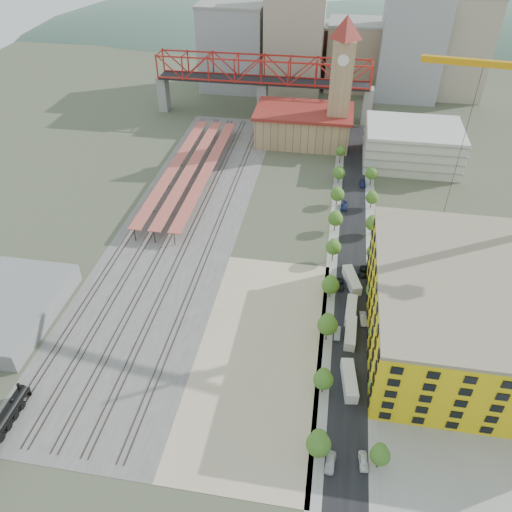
% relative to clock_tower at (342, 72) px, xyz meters
% --- Properties ---
extents(ground, '(400.00, 400.00, 0.00)m').
position_rel_clock_tower_xyz_m(ground, '(-8.00, -79.99, -28.70)').
color(ground, '#474C38').
rests_on(ground, ground).
extents(ballast_strip, '(36.00, 165.00, 0.06)m').
position_rel_clock_tower_xyz_m(ballast_strip, '(-44.00, -62.49, -28.67)').
color(ballast_strip, '#605E59').
rests_on(ballast_strip, ground).
extents(dirt_lot, '(28.00, 67.00, 0.06)m').
position_rel_clock_tower_xyz_m(dirt_lot, '(-12.00, -111.49, -28.67)').
color(dirt_lot, tan).
rests_on(dirt_lot, ground).
extents(street_asphalt, '(12.00, 170.00, 0.06)m').
position_rel_clock_tower_xyz_m(street_asphalt, '(8.00, -64.99, -28.67)').
color(street_asphalt, black).
rests_on(street_asphalt, ground).
extents(sidewalk_west, '(3.00, 170.00, 0.04)m').
position_rel_clock_tower_xyz_m(sidewalk_west, '(2.50, -64.99, -28.68)').
color(sidewalk_west, gray).
rests_on(sidewalk_west, ground).
extents(sidewalk_east, '(3.00, 170.00, 0.04)m').
position_rel_clock_tower_xyz_m(sidewalk_east, '(13.50, -64.99, -28.68)').
color(sidewalk_east, gray).
rests_on(sidewalk_east, ground).
extents(construction_pad, '(50.00, 90.00, 0.06)m').
position_rel_clock_tower_xyz_m(construction_pad, '(37.00, -99.99, -28.67)').
color(construction_pad, gray).
rests_on(construction_pad, ground).
extents(rail_tracks, '(26.56, 160.00, 0.18)m').
position_rel_clock_tower_xyz_m(rail_tracks, '(-45.80, -62.49, -28.55)').
color(rail_tracks, '#382B23').
rests_on(rail_tracks, ground).
extents(platform_canopies, '(16.00, 80.00, 4.12)m').
position_rel_clock_tower_xyz_m(platform_canopies, '(-49.00, -34.99, -24.70)').
color(platform_canopies, '#BF4A49').
rests_on(platform_canopies, ground).
extents(station_hall, '(38.00, 24.00, 13.10)m').
position_rel_clock_tower_xyz_m(station_hall, '(-13.00, 2.01, -22.03)').
color(station_hall, tan).
rests_on(station_hall, ground).
extents(clock_tower, '(12.00, 12.00, 52.00)m').
position_rel_clock_tower_xyz_m(clock_tower, '(0.00, 0.00, 0.00)').
color(clock_tower, tan).
rests_on(clock_tower, ground).
extents(parking_garage, '(34.00, 26.00, 14.00)m').
position_rel_clock_tower_xyz_m(parking_garage, '(28.00, -9.99, -21.70)').
color(parking_garage, silver).
rests_on(parking_garage, ground).
extents(truss_bridge, '(94.00, 9.60, 25.60)m').
position_rel_clock_tower_xyz_m(truss_bridge, '(-33.00, 25.01, -9.83)').
color(truss_bridge, gray).
rests_on(truss_bridge, ground).
extents(construction_building, '(44.60, 50.60, 18.80)m').
position_rel_clock_tower_xyz_m(construction_building, '(34.00, -99.99, -19.29)').
color(construction_building, yellow).
rests_on(construction_building, ground).
extents(warehouse, '(22.00, 32.00, 5.00)m').
position_rel_clock_tower_xyz_m(warehouse, '(-74.00, -109.99, -26.20)').
color(warehouse, gray).
rests_on(warehouse, ground).
extents(street_trees, '(15.40, 124.40, 8.00)m').
position_rel_clock_tower_xyz_m(street_trees, '(8.00, -74.99, -28.70)').
color(street_trees, '#2E5D1C').
rests_on(street_trees, ground).
extents(skyline, '(133.00, 46.00, 60.00)m').
position_rel_clock_tower_xyz_m(skyline, '(-0.53, 62.32, -5.89)').
color(skyline, '#9EA0A3').
rests_on(skyline, ground).
extents(distant_hills, '(647.00, 264.00, 227.00)m').
position_rel_clock_tower_xyz_m(distant_hills, '(37.28, 180.01, -108.23)').
color(distant_hills, '#4C6B59').
rests_on(distant_hills, ground).
extents(site_trailer_a, '(3.97, 10.29, 2.74)m').
position_rel_clock_tower_xyz_m(site_trailer_a, '(8.00, -117.13, -27.33)').
color(site_trailer_a, silver).
rests_on(site_trailer_a, ground).
extents(site_trailer_b, '(2.80, 9.49, 2.57)m').
position_rel_clock_tower_xyz_m(site_trailer_b, '(8.00, -103.22, -27.41)').
color(site_trailer_b, silver).
rests_on(site_trailer_b, ground).
extents(site_trailer_c, '(2.95, 9.41, 2.54)m').
position_rel_clock_tower_xyz_m(site_trailer_c, '(8.00, -95.49, -27.43)').
color(site_trailer_c, silver).
rests_on(site_trailer_c, ground).
extents(site_trailer_d, '(5.32, 10.22, 2.71)m').
position_rel_clock_tower_xyz_m(site_trailer_d, '(8.00, -84.02, -27.34)').
color(site_trailer_d, silver).
rests_on(site_trailer_d, ground).
extents(car_0, '(2.27, 4.74, 1.56)m').
position_rel_clock_tower_xyz_m(car_0, '(5.00, -135.97, -27.92)').
color(car_0, silver).
rests_on(car_0, ground).
extents(car_1, '(1.49, 4.20, 1.38)m').
position_rel_clock_tower_xyz_m(car_1, '(5.00, -103.18, -28.01)').
color(car_1, '#9C9CA1').
rests_on(car_1, ground).
extents(car_2, '(2.74, 4.99, 1.32)m').
position_rel_clock_tower_xyz_m(car_2, '(5.00, -85.43, -28.04)').
color(car_2, black).
rests_on(car_2, ground).
extents(car_3, '(2.45, 5.14, 1.45)m').
position_rel_clock_tower_xyz_m(car_3, '(5.00, -46.54, -27.97)').
color(car_3, navy).
rests_on(car_3, ground).
extents(car_4, '(2.06, 4.27, 1.41)m').
position_rel_clock_tower_xyz_m(car_4, '(11.00, -134.70, -27.99)').
color(car_4, white).
rests_on(car_4, ground).
extents(car_5, '(2.17, 4.83, 1.54)m').
position_rel_clock_tower_xyz_m(car_5, '(11.00, -97.44, -27.93)').
color(car_5, '#A8A8AD').
rests_on(car_5, ground).
extents(car_6, '(3.01, 5.16, 1.35)m').
position_rel_clock_tower_xyz_m(car_6, '(11.00, -79.19, -28.02)').
color(car_6, black).
rests_on(car_6, ground).
extents(car_7, '(2.15, 4.83, 1.38)m').
position_rel_clock_tower_xyz_m(car_7, '(11.00, -30.69, -28.01)').
color(car_7, navy).
rests_on(car_7, ground).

